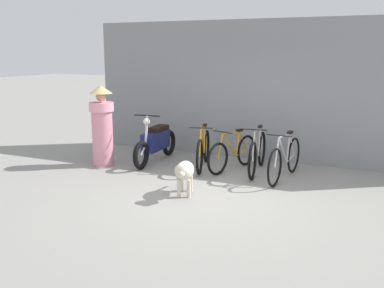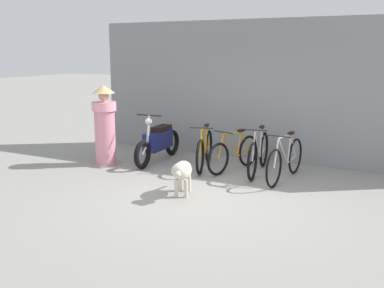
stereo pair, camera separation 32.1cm
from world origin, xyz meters
The scene contains 9 objects.
ground_plane centered at (0.00, 0.00, 0.00)m, with size 60.00×60.00×0.00m, color gray.
shop_wall_back centered at (0.00, 2.94, 1.51)m, with size 8.11×0.20×3.02m.
bicycle_0 centered at (-0.84, 1.66, 0.37)m, with size 0.58×1.66×0.90m.
bicycle_1 centered at (-0.24, 1.76, 0.34)m, with size 0.55×1.59×0.84m.
bicycle_2 centered at (0.26, 1.79, 0.38)m, with size 0.46×1.81×0.93m.
bicycle_3 centered at (0.86, 1.55, 0.37)m, with size 0.46×1.79×0.90m.
motorcycle centered at (-1.97, 1.69, 0.43)m, with size 0.58×1.93×1.07m.
stray_dog centered at (-0.40, -0.13, 0.41)m, with size 0.51×1.00×0.62m.
person_in_robes centered at (-2.84, 0.99, 0.87)m, with size 0.65×0.65×1.67m.
Camera 2 is at (3.02, -6.39, 2.36)m, focal length 42.00 mm.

